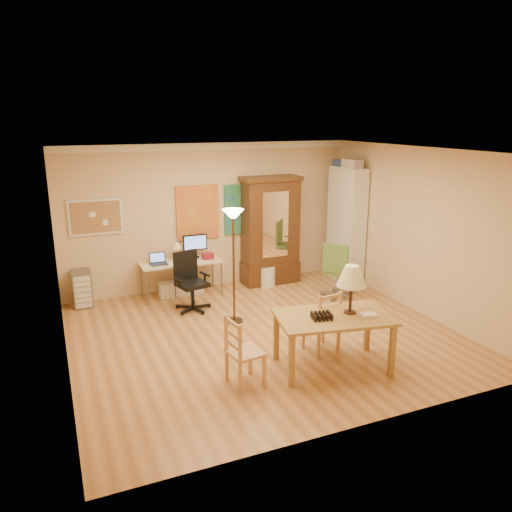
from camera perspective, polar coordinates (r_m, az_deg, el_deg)
name	(u,v)px	position (r m, az deg, el deg)	size (l,w,h in m)	color
floor	(263,334)	(7.57, 0.86, -8.96)	(5.50, 5.50, 0.00)	#9F6938
crown_molding	(209,146)	(9.20, -5.39, 12.38)	(5.50, 0.08, 0.12)	white
corkboard	(96,217)	(8.95, -17.85, 4.25)	(0.90, 0.04, 0.62)	tan
art_panel_left	(198,212)	(9.28, -6.70, 4.97)	(0.80, 0.04, 1.00)	gold
art_panel_right	(243,209)	(9.57, -1.50, 5.38)	(0.75, 0.04, 0.95)	#26609A
dining_table	(340,305)	(6.43, 9.59, -5.49)	(1.57, 1.11, 1.35)	olive
ladder_chair_back	(323,323)	(6.98, 7.63, -7.60)	(0.47, 0.45, 0.89)	tan
ladder_chair_left	(243,353)	(6.11, -1.48, -11.06)	(0.43, 0.45, 0.87)	tan
torchiere_lamp	(233,233)	(7.57, -2.61, 2.68)	(0.33, 0.33, 1.81)	#452D1B
computer_desk	(182,274)	(9.14, -8.43, -2.08)	(1.44, 0.63, 1.09)	beige
office_chair_black	(192,295)	(8.48, -7.38, -4.39)	(0.61, 0.61, 0.99)	black
office_chair_green	(338,283)	(9.10, 9.33, -3.02)	(0.66, 0.66, 1.03)	slate
drawer_cart	(82,289)	(9.05, -19.26, -3.54)	(0.31, 0.38, 0.63)	slate
armoire	(270,237)	(9.65, 1.63, 2.15)	(1.13, 0.54, 2.07)	#3C1A10
bookshelf	(346,225)	(9.90, 10.26, 3.49)	(0.33, 0.89, 2.23)	white
wastebin	(267,277)	(9.59, 1.29, -2.36)	(0.30, 0.30, 0.38)	silver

